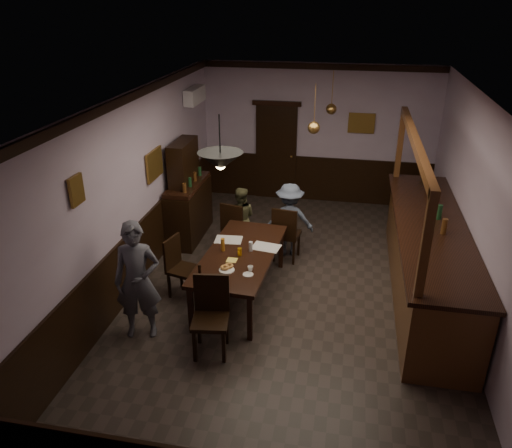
% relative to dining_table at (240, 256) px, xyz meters
% --- Properties ---
extents(room, '(5.01, 8.01, 3.01)m').
position_rel_dining_table_xyz_m(room, '(0.79, 0.22, 0.81)').
color(room, '#2D2621').
rests_on(room, ground).
extents(dining_table, '(1.13, 2.26, 0.75)m').
position_rel_dining_table_xyz_m(dining_table, '(0.00, 0.00, 0.00)').
color(dining_table, black).
rests_on(dining_table, ground).
extents(chair_far_left, '(0.53, 0.53, 1.00)m').
position_rel_dining_table_xyz_m(chair_far_left, '(-0.39, 1.29, -0.14)').
color(chair_far_left, black).
rests_on(chair_far_left, ground).
extents(chair_far_right, '(0.49, 0.49, 1.01)m').
position_rel_dining_table_xyz_m(chair_far_right, '(0.52, 1.24, -0.13)').
color(chair_far_right, black).
rests_on(chair_far_right, ground).
extents(chair_near, '(0.52, 0.52, 1.06)m').
position_rel_dining_table_xyz_m(chair_near, '(-0.09, -1.31, -0.11)').
color(chair_near, black).
rests_on(chair_near, ground).
extents(chair_side, '(0.50, 0.50, 0.95)m').
position_rel_dining_table_xyz_m(chair_side, '(-0.94, -0.13, -0.16)').
color(chair_side, black).
rests_on(chair_side, ground).
extents(person_standing, '(0.69, 0.54, 1.68)m').
position_rel_dining_table_xyz_m(person_standing, '(-1.12, -1.19, 0.15)').
color(person_standing, '#53535E').
rests_on(person_standing, ground).
extents(person_seated_left, '(0.62, 0.51, 1.17)m').
position_rel_dining_table_xyz_m(person_seated_left, '(-0.36, 1.57, -0.10)').
color(person_seated_left, brown).
rests_on(person_seated_left, ground).
extents(person_seated_right, '(0.93, 0.63, 1.33)m').
position_rel_dining_table_xyz_m(person_seated_right, '(0.54, 1.52, -0.02)').
color(person_seated_right, slate).
rests_on(person_seated_right, ground).
extents(newspaper_left, '(0.44, 0.33, 0.01)m').
position_rel_dining_table_xyz_m(newspaper_left, '(-0.27, 0.38, 0.07)').
color(newspaper_left, silver).
rests_on(newspaper_left, dining_table).
extents(newspaper_right, '(0.46, 0.36, 0.01)m').
position_rel_dining_table_xyz_m(newspaper_right, '(0.35, 0.24, 0.07)').
color(newspaper_right, silver).
rests_on(newspaper_right, dining_table).
extents(napkin, '(0.16, 0.16, 0.00)m').
position_rel_dining_table_xyz_m(napkin, '(-0.07, -0.25, 0.07)').
color(napkin, '#F1DB58').
rests_on(napkin, dining_table).
extents(saucer, '(0.15, 0.15, 0.01)m').
position_rel_dining_table_xyz_m(saucer, '(0.25, -0.61, 0.07)').
color(saucer, white).
rests_on(saucer, dining_table).
extents(coffee_cup, '(0.08, 0.08, 0.07)m').
position_rel_dining_table_xyz_m(coffee_cup, '(0.26, -0.52, 0.11)').
color(coffee_cup, white).
rests_on(coffee_cup, saucer).
extents(pastry_plate, '(0.22, 0.22, 0.01)m').
position_rel_dining_table_xyz_m(pastry_plate, '(-0.07, -0.55, 0.07)').
color(pastry_plate, white).
rests_on(pastry_plate, dining_table).
extents(pastry_ring_a, '(0.13, 0.13, 0.04)m').
position_rel_dining_table_xyz_m(pastry_ring_a, '(-0.10, -0.53, 0.10)').
color(pastry_ring_a, '#C68C47').
rests_on(pastry_ring_a, pastry_plate).
extents(pastry_ring_b, '(0.13, 0.13, 0.04)m').
position_rel_dining_table_xyz_m(pastry_ring_b, '(-0.06, -0.47, 0.10)').
color(pastry_ring_b, '#C68C47').
rests_on(pastry_ring_b, pastry_plate).
extents(soda_can, '(0.07, 0.07, 0.12)m').
position_rel_dining_table_xyz_m(soda_can, '(0.01, -0.09, 0.12)').
color(soda_can, '#FFAB15').
rests_on(soda_can, dining_table).
extents(beer_glass, '(0.06, 0.06, 0.20)m').
position_rel_dining_table_xyz_m(beer_glass, '(-0.27, 0.02, 0.16)').
color(beer_glass, '#BF721E').
rests_on(beer_glass, dining_table).
extents(water_glass, '(0.06, 0.06, 0.15)m').
position_rel_dining_table_xyz_m(water_glass, '(0.14, 0.09, 0.14)').
color(water_glass, silver).
rests_on(water_glass, dining_table).
extents(pepper_mill, '(0.04, 0.04, 0.14)m').
position_rel_dining_table_xyz_m(pepper_mill, '(-0.42, -0.71, 0.13)').
color(pepper_mill, black).
rests_on(pepper_mill, dining_table).
extents(sideboard, '(0.51, 1.42, 1.88)m').
position_rel_dining_table_xyz_m(sideboard, '(-1.43, 1.85, 0.07)').
color(sideboard, black).
rests_on(sideboard, ground).
extents(bar_counter, '(1.02, 4.40, 2.47)m').
position_rel_dining_table_xyz_m(bar_counter, '(2.78, 0.64, -0.06)').
color(bar_counter, '#4D2F14').
rests_on(bar_counter, ground).
extents(door_back, '(0.90, 0.06, 2.10)m').
position_rel_dining_table_xyz_m(door_back, '(-0.11, 4.17, 0.36)').
color(door_back, black).
rests_on(door_back, ground).
extents(ac_unit, '(0.20, 0.85, 0.30)m').
position_rel_dining_table_xyz_m(ac_unit, '(-1.59, 3.12, 1.76)').
color(ac_unit, white).
rests_on(ac_unit, ground).
extents(picture_left_small, '(0.04, 0.28, 0.36)m').
position_rel_dining_table_xyz_m(picture_left_small, '(-1.67, -1.38, 1.46)').
color(picture_left_small, olive).
rests_on(picture_left_small, ground).
extents(picture_left_large, '(0.04, 0.62, 0.48)m').
position_rel_dining_table_xyz_m(picture_left_large, '(-1.67, 1.02, 1.01)').
color(picture_left_large, olive).
rests_on(picture_left_large, ground).
extents(picture_back, '(0.55, 0.04, 0.42)m').
position_rel_dining_table_xyz_m(picture_back, '(1.69, 4.18, 1.11)').
color(picture_back, olive).
rests_on(picture_back, ground).
extents(pendant_iron, '(0.56, 0.56, 0.68)m').
position_rel_dining_table_xyz_m(pendant_iron, '(-0.05, -0.80, 1.74)').
color(pendant_iron, black).
rests_on(pendant_iron, ground).
extents(pendant_brass_mid, '(0.20, 0.20, 0.81)m').
position_rel_dining_table_xyz_m(pendant_brass_mid, '(0.89, 1.59, 1.61)').
color(pendant_brass_mid, '#BF8C3F').
rests_on(pendant_brass_mid, ground).
extents(pendant_brass_far, '(0.20, 0.20, 0.81)m').
position_rel_dining_table_xyz_m(pendant_brass_far, '(1.09, 3.08, 1.61)').
color(pendant_brass_far, '#BF8C3F').
rests_on(pendant_brass_far, ground).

